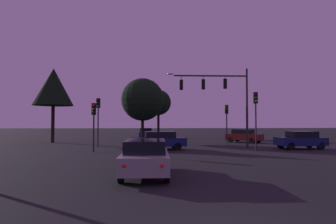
# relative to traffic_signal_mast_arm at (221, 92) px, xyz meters

# --- Properties ---
(ground_plane) EXTENTS (168.00, 168.00, 0.00)m
(ground_plane) POSITION_rel_traffic_signal_mast_arm_xyz_m (-4.60, 5.29, -4.99)
(ground_plane) COLOR black
(ground_plane) RESTS_ON ground
(traffic_signal_mast_arm) EXTENTS (7.25, 0.49, 7.13)m
(traffic_signal_mast_arm) POSITION_rel_traffic_signal_mast_arm_xyz_m (0.00, 0.00, 0.00)
(traffic_signal_mast_arm) COLOR #232326
(traffic_signal_mast_arm) RESTS_ON ground
(traffic_light_corner_left) EXTENTS (0.32, 0.36, 4.06)m
(traffic_light_corner_left) POSITION_rel_traffic_signal_mast_arm_xyz_m (1.40, 3.31, -2.10)
(traffic_light_corner_left) COLOR #232326
(traffic_light_corner_left) RESTS_ON ground
(traffic_light_corner_right) EXTENTS (0.36, 0.38, 4.53)m
(traffic_light_corner_right) POSITION_rel_traffic_signal_mast_arm_xyz_m (-11.24, 1.83, -1.78)
(traffic_light_corner_right) COLOR #232326
(traffic_light_corner_right) RESTS_ON ground
(traffic_light_median) EXTENTS (0.32, 0.36, 4.68)m
(traffic_light_median) POSITION_rel_traffic_signal_mast_arm_xyz_m (1.97, -2.94, -1.69)
(traffic_light_median) COLOR #232326
(traffic_light_median) RESTS_ON ground
(traffic_light_far_side) EXTENTS (0.31, 0.36, 3.75)m
(traffic_light_far_side) POSITION_rel_traffic_signal_mast_arm_xyz_m (-10.72, -2.78, -2.31)
(traffic_light_far_side) COLOR #232326
(traffic_light_far_side) RESTS_ON ground
(car_nearside_lane) EXTENTS (2.00, 4.52, 1.52)m
(car_nearside_lane) POSITION_rel_traffic_signal_mast_arm_xyz_m (-6.61, -12.45, -4.19)
(car_nearside_lane) COLOR gray
(car_nearside_lane) RESTS_ON ground
(car_crossing_left) EXTENTS (4.68, 2.08, 1.52)m
(car_crossing_left) POSITION_rel_traffic_signal_mast_arm_xyz_m (-5.67, -1.31, -4.19)
(car_crossing_left) COLOR #0F1947
(car_crossing_left) RESTS_ON ground
(car_crossing_right) EXTENTS (4.05, 1.93, 1.52)m
(car_crossing_right) POSITION_rel_traffic_signal_mast_arm_xyz_m (6.44, -1.48, -4.19)
(car_crossing_right) COLOR #0F1947
(car_crossing_right) RESTS_ON ground
(car_far_lane) EXTENTS (1.87, 4.35, 1.52)m
(car_far_lane) POSITION_rel_traffic_signal_mast_arm_xyz_m (-6.95, 14.31, -4.19)
(car_far_lane) COLOR #0F1947
(car_far_lane) RESTS_ON ground
(car_parked_lot) EXTENTS (4.01, 4.03, 1.52)m
(car_parked_lot) POSITION_rel_traffic_signal_mast_arm_xyz_m (4.25, 6.42, -4.19)
(car_parked_lot) COLOR #4C0F0F
(car_parked_lot) RESTS_ON ground
(tree_behind_sign) EXTENTS (4.43, 4.43, 8.44)m
(tree_behind_sign) POSITION_rel_traffic_signal_mast_arm_xyz_m (-17.36, 7.74, 1.30)
(tree_behind_sign) COLOR black
(tree_behind_sign) RESTS_ON ground
(tree_left_far) EXTENTS (4.00, 4.00, 7.44)m
(tree_left_far) POSITION_rel_traffic_signal_mast_arm_xyz_m (-5.06, 19.16, 0.42)
(tree_left_far) COLOR black
(tree_left_far) RESTS_ON ground
(tree_center_horizon) EXTENTS (4.89, 4.89, 7.34)m
(tree_center_horizon) POSITION_rel_traffic_signal_mast_arm_xyz_m (-7.24, 7.42, -0.10)
(tree_center_horizon) COLOR black
(tree_center_horizon) RESTS_ON ground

